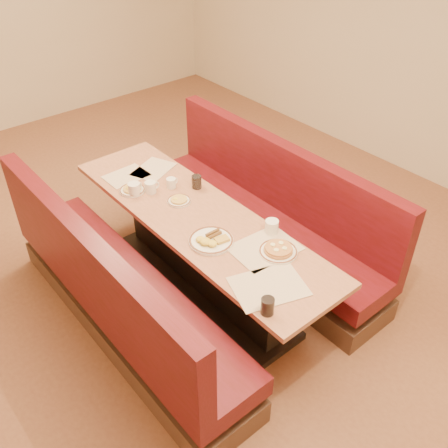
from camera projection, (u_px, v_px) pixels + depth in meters
ground at (200, 288)px, 4.17m from camera, size 8.00×8.00×0.00m
room_envelope at (191, 57)px, 3.01m from camera, size 6.04×8.04×2.82m
diner_table at (199, 254)px, 3.95m from camera, size 0.70×2.50×0.75m
booth_left at (118, 298)px, 3.58m from camera, size 0.55×2.50×1.05m
booth_right at (266, 220)px, 4.33m from camera, size 0.55×2.50×1.05m
placemat_near_left at (269, 286)px, 3.11m from camera, size 0.53×0.46×0.00m
placemat_near_right at (265, 248)px, 3.41m from camera, size 0.47×0.37×0.00m
placemat_far_left at (126, 176)px, 4.17m from camera, size 0.35×0.27×0.00m
placemat_far_right at (153, 169)px, 4.26m from camera, size 0.43×0.38×0.00m
pancake_plate at (278, 250)px, 3.36m from camera, size 0.26×0.26×0.06m
eggs_plate at (211, 240)px, 3.45m from camera, size 0.31×0.31×0.06m
extra_plate_mid at (179, 200)px, 3.86m from camera, size 0.19×0.19×0.04m
extra_plate_far at (132, 190)px, 3.98m from camera, size 0.21×0.21×0.04m
coffee_mug_a at (272, 226)px, 3.53m from camera, size 0.13×0.10×0.10m
coffee_mug_b at (151, 187)px, 3.95m from camera, size 0.12×0.09×0.09m
coffee_mug_c at (171, 183)px, 4.01m from camera, size 0.11×0.08×0.08m
coffee_mug_d at (135, 189)px, 3.92m from camera, size 0.13×0.10×0.10m
soda_tumbler_near at (268, 306)px, 2.90m from camera, size 0.08×0.08×0.11m
soda_tumbler_mid at (197, 182)px, 4.00m from camera, size 0.08×0.08×0.11m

